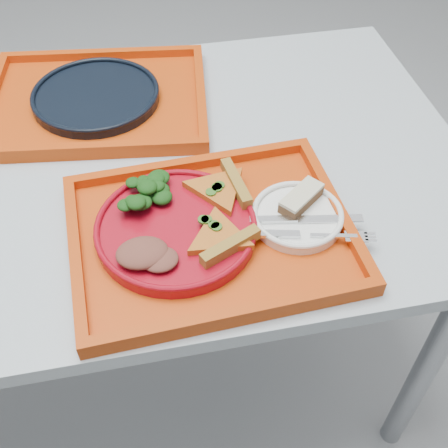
{
  "coord_description": "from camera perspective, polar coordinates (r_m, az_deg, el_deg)",
  "views": [
    {
      "loc": [
        0.18,
        -0.81,
        1.44
      ],
      "look_at": [
        0.3,
        -0.21,
        0.78
      ],
      "focal_mm": 45.0,
      "sensor_mm": 36.0,
      "label": 1
    }
  ],
  "objects": [
    {
      "name": "knife",
      "position": [
        0.92,
        8.39,
        0.52
      ],
      "size": [
        0.19,
        0.05,
        0.01
      ],
      "primitive_type": "cube",
      "rotation": [
        0.0,
        0.0,
        -0.16
      ],
      "color": "silver",
      "rests_on": "side_plate"
    },
    {
      "name": "dessert_bar",
      "position": [
        0.94,
        7.86,
        2.63
      ],
      "size": [
        0.09,
        0.08,
        0.02
      ],
      "rotation": [
        0.0,
        0.0,
        0.67
      ],
      "color": "#4F331A",
      "rests_on": "side_plate"
    },
    {
      "name": "table",
      "position": [
        1.13,
        -17.33,
        1.95
      ],
      "size": [
        1.6,
        0.8,
        0.75
      ],
      "color": "#9AA3AC",
      "rests_on": "ground"
    },
    {
      "name": "salad_heap",
      "position": [
        0.93,
        -7.97,
        3.46
      ],
      "size": [
        0.09,
        0.08,
        0.04
      ],
      "primitive_type": "ellipsoid",
      "color": "black",
      "rests_on": "dinner_plate"
    },
    {
      "name": "side_plate",
      "position": [
        0.93,
        7.43,
        0.64
      ],
      "size": [
        0.15,
        0.15,
        0.01
      ],
      "primitive_type": "cylinder",
      "color": "white",
      "rests_on": "tray_main"
    },
    {
      "name": "ground",
      "position": [
        1.67,
        -12.05,
        -14.56
      ],
      "size": [
        10.0,
        10.0,
        0.0
      ],
      "primitive_type": "plane",
      "color": "gray",
      "rests_on": "ground"
    },
    {
      "name": "navy_plate",
      "position": [
        1.21,
        -12.87,
        12.46
      ],
      "size": [
        0.26,
        0.26,
        0.02
      ],
      "primitive_type": "cylinder",
      "color": "black",
      "rests_on": "tray_far"
    },
    {
      "name": "dinner_plate",
      "position": [
        0.91,
        -4.88,
        -0.6
      ],
      "size": [
        0.26,
        0.26,
        0.02
      ],
      "primitive_type": "cylinder",
      "color": "maroon",
      "rests_on": "tray_main"
    },
    {
      "name": "pizza_slice_a",
      "position": [
        0.87,
        -0.52,
        -1.06
      ],
      "size": [
        0.14,
        0.15,
        0.02
      ],
      "primitive_type": null,
      "rotation": [
        0.0,
        0.0,
        2.01
      ],
      "color": "orange",
      "rests_on": "dinner_plate"
    },
    {
      "name": "fork",
      "position": [
        0.9,
        8.65,
        -1.1
      ],
      "size": [
        0.19,
        0.06,
        0.01
      ],
      "primitive_type": "cube",
      "rotation": [
        0.0,
        0.0,
        -0.23
      ],
      "color": "silver",
      "rests_on": "side_plate"
    },
    {
      "name": "meat_portion",
      "position": [
        0.86,
        -8.31,
        -2.92
      ],
      "size": [
        0.08,
        0.06,
        0.02
      ],
      "primitive_type": "ellipsoid",
      "color": "brown",
      "rests_on": "dinner_plate"
    },
    {
      "name": "tray_main",
      "position": [
        0.92,
        -1.34,
        -1.19
      ],
      "size": [
        0.47,
        0.37,
        0.01
      ],
      "primitive_type": "cube",
      "rotation": [
        0.0,
        0.0,
        0.05
      ],
      "color": "#B43809",
      "rests_on": "table"
    },
    {
      "name": "pizza_slice_b",
      "position": [
        0.95,
        -0.57,
        3.77
      ],
      "size": [
        0.14,
        0.13,
        0.02
      ],
      "primitive_type": null,
      "rotation": [
        0.0,
        0.0,
        3.28
      ],
      "color": "orange",
      "rests_on": "dinner_plate"
    },
    {
      "name": "tray_far",
      "position": [
        1.22,
        -12.76,
        11.92
      ],
      "size": [
        0.49,
        0.4,
        0.01
      ],
      "primitive_type": "cube",
      "rotation": [
        0.0,
        0.0,
        -0.12
      ],
      "color": "#B43809",
      "rests_on": "table"
    }
  ]
}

